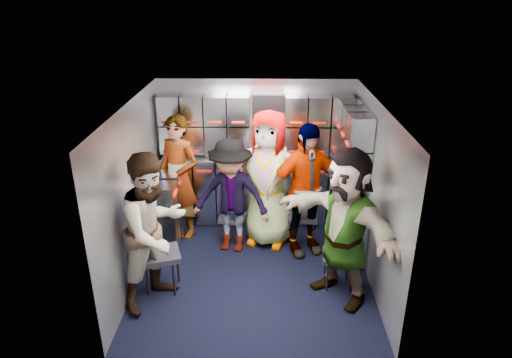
{
  "coord_description": "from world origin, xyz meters",
  "views": [
    {
      "loc": [
        0.13,
        -4.81,
        3.32
      ],
      "look_at": [
        0.02,
        0.35,
        1.09
      ],
      "focal_mm": 32.0,
      "sensor_mm": 36.0,
      "label": 1
    }
  ],
  "objects_px": {
    "attendant_arc_c": "(268,179)",
    "attendant_arc_d": "(305,191)",
    "attendant_arc_a": "(154,230)",
    "attendant_arc_b": "(231,196)",
    "jump_seat_center": "(268,211)",
    "attendant_standing": "(179,178)",
    "jump_seat_mid_right": "(302,217)",
    "jump_seat_near_right": "(339,258)",
    "attendant_arc_e": "(345,227)",
    "jump_seat_mid_left": "(233,219)",
    "jump_seat_near_left": "(161,257)"
  },
  "relations": [
    {
      "from": "attendant_arc_a",
      "to": "attendant_arc_e",
      "type": "xyz_separation_m",
      "value": [
        2.05,
        0.1,
        0.01
      ]
    },
    {
      "from": "attendant_arc_d",
      "to": "attendant_arc_e",
      "type": "distance_m",
      "value": 1.01
    },
    {
      "from": "jump_seat_center",
      "to": "attendant_arc_a",
      "type": "xyz_separation_m",
      "value": [
        -1.23,
        -1.46,
        0.52
      ]
    },
    {
      "from": "attendant_arc_e",
      "to": "jump_seat_mid_right",
      "type": "bearing_deg",
      "value": 157.29
    },
    {
      "from": "jump_seat_center",
      "to": "attendant_arc_e",
      "type": "relative_size",
      "value": 0.23
    },
    {
      "from": "attendant_arc_c",
      "to": "jump_seat_mid_right",
      "type": "bearing_deg",
      "value": 10.16
    },
    {
      "from": "jump_seat_near_left",
      "to": "jump_seat_near_right",
      "type": "distance_m",
      "value": 2.05
    },
    {
      "from": "attendant_arc_d",
      "to": "attendant_arc_e",
      "type": "xyz_separation_m",
      "value": [
        0.36,
        -0.95,
        0.01
      ]
    },
    {
      "from": "attendant_arc_a",
      "to": "attendant_arc_d",
      "type": "distance_m",
      "value": 1.99
    },
    {
      "from": "jump_seat_mid_right",
      "to": "attendant_arc_d",
      "type": "bearing_deg",
      "value": -90.0
    },
    {
      "from": "attendant_arc_c",
      "to": "attendant_arc_d",
      "type": "relative_size",
      "value": 1.05
    },
    {
      "from": "attendant_arc_a",
      "to": "attendant_arc_b",
      "type": "bearing_deg",
      "value": 0.38
    },
    {
      "from": "attendant_arc_a",
      "to": "jump_seat_mid_right",
      "type": "bearing_deg",
      "value": -19.03
    },
    {
      "from": "jump_seat_near_right",
      "to": "attendant_arc_e",
      "type": "height_order",
      "value": "attendant_arc_e"
    },
    {
      "from": "attendant_arc_e",
      "to": "jump_seat_center",
      "type": "bearing_deg",
      "value": 170.7
    },
    {
      "from": "jump_seat_mid_right",
      "to": "attendant_arc_b",
      "type": "bearing_deg",
      "value": -171.21
    },
    {
      "from": "attendant_arc_a",
      "to": "attendant_arc_e",
      "type": "bearing_deg",
      "value": -52.24
    },
    {
      "from": "jump_seat_near_left",
      "to": "jump_seat_center",
      "type": "distance_m",
      "value": 1.78
    },
    {
      "from": "attendant_arc_c",
      "to": "attendant_arc_b",
      "type": "bearing_deg",
      "value": -140.12
    },
    {
      "from": "jump_seat_mid_left",
      "to": "attendant_arc_d",
      "type": "relative_size",
      "value": 0.22
    },
    {
      "from": "jump_seat_near_left",
      "to": "attendant_arc_d",
      "type": "bearing_deg",
      "value": 27.14
    },
    {
      "from": "attendant_arc_e",
      "to": "attendant_arc_b",
      "type": "bearing_deg",
      "value": -167.33
    },
    {
      "from": "jump_seat_center",
      "to": "jump_seat_near_right",
      "type": "xyz_separation_m",
      "value": [
        0.82,
        -1.18,
        0.02
      ]
    },
    {
      "from": "attendant_arc_e",
      "to": "attendant_arc_a",
      "type": "bearing_deg",
      "value": -127.53
    },
    {
      "from": "attendant_arc_d",
      "to": "attendant_arc_e",
      "type": "relative_size",
      "value": 0.99
    },
    {
      "from": "jump_seat_near_right",
      "to": "attendant_arc_d",
      "type": "bearing_deg",
      "value": 114.96
    },
    {
      "from": "jump_seat_mid_left",
      "to": "jump_seat_mid_right",
      "type": "height_order",
      "value": "jump_seat_mid_right"
    },
    {
      "from": "jump_seat_mid_right",
      "to": "attendant_arc_c",
      "type": "distance_m",
      "value": 0.7
    },
    {
      "from": "attendant_arc_d",
      "to": "jump_seat_near_right",
      "type": "bearing_deg",
      "value": -86.02
    },
    {
      "from": "attendant_standing",
      "to": "attendant_arc_d",
      "type": "distance_m",
      "value": 1.74
    },
    {
      "from": "jump_seat_near_left",
      "to": "attendant_arc_d",
      "type": "xyz_separation_m",
      "value": [
        1.69,
        0.87,
        0.45
      ]
    },
    {
      "from": "jump_seat_mid_right",
      "to": "attendant_arc_c",
      "type": "bearing_deg",
      "value": 173.06
    },
    {
      "from": "jump_seat_mid_right",
      "to": "jump_seat_near_right",
      "type": "bearing_deg",
      "value": -69.34
    },
    {
      "from": "jump_seat_near_left",
      "to": "attendant_arc_e",
      "type": "bearing_deg",
      "value": -2.28
    },
    {
      "from": "jump_seat_center",
      "to": "attendant_standing",
      "type": "height_order",
      "value": "attendant_standing"
    },
    {
      "from": "attendant_arc_c",
      "to": "attendant_arc_e",
      "type": "xyz_separation_m",
      "value": [
        0.82,
        -1.18,
        -0.04
      ]
    },
    {
      "from": "attendant_arc_e",
      "to": "jump_seat_near_left",
      "type": "bearing_deg",
      "value": -132.57
    },
    {
      "from": "jump_seat_mid_left",
      "to": "attendant_standing",
      "type": "xyz_separation_m",
      "value": [
        -0.75,
        0.21,
        0.52
      ]
    },
    {
      "from": "jump_seat_mid_left",
      "to": "jump_seat_center",
      "type": "xyz_separation_m",
      "value": [
        0.48,
        0.2,
        0.01
      ]
    },
    {
      "from": "attendant_arc_b",
      "to": "attendant_arc_c",
      "type": "relative_size",
      "value": 0.83
    },
    {
      "from": "attendant_arc_d",
      "to": "jump_seat_mid_left",
      "type": "bearing_deg",
      "value": 146.23
    },
    {
      "from": "jump_seat_near_left",
      "to": "attendant_arc_a",
      "type": "relative_size",
      "value": 0.29
    },
    {
      "from": "attendant_arc_a",
      "to": "jump_seat_near_right",
      "type": "bearing_deg",
      "value": -47.24
    },
    {
      "from": "jump_seat_near_left",
      "to": "jump_seat_center",
      "type": "height_order",
      "value": "jump_seat_near_left"
    },
    {
      "from": "attendant_arc_c",
      "to": "attendant_arc_d",
      "type": "bearing_deg",
      "value": -9.99
    },
    {
      "from": "jump_seat_mid_right",
      "to": "jump_seat_near_right",
      "type": "xyz_separation_m",
      "value": [
        0.36,
        -0.95,
        -0.02
      ]
    },
    {
      "from": "jump_seat_near_left",
      "to": "attendant_arc_c",
      "type": "height_order",
      "value": "attendant_arc_c"
    },
    {
      "from": "jump_seat_mid_left",
      "to": "jump_seat_mid_right",
      "type": "xyz_separation_m",
      "value": [
        0.94,
        -0.03,
        0.05
      ]
    },
    {
      "from": "jump_seat_mid_right",
      "to": "jump_seat_near_right",
      "type": "relative_size",
      "value": 1.06
    },
    {
      "from": "attendant_arc_a",
      "to": "attendant_arc_b",
      "type": "height_order",
      "value": "attendant_arc_a"
    }
  ]
}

